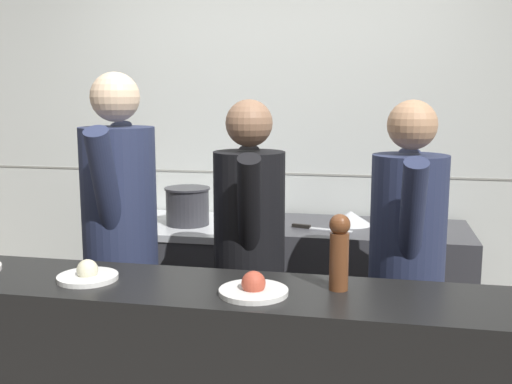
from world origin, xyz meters
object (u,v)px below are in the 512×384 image
object	(u,v)px
chefs_knife	(316,228)
pepper_mill	(339,250)
plated_dish_appetiser	(88,275)
chef_sous	(249,255)
mixing_bowl_steel	(351,218)
oven_range	(189,291)
stock_pot	(188,205)
plated_dish_dessert	(254,288)
chef_head_cook	(120,236)
chef_line	(406,263)

from	to	relation	value
chefs_knife	pepper_mill	xyz separation A→B (m)	(0.21, -1.29, 0.22)
chefs_knife	pepper_mill	bearing A→B (deg)	-80.59
plated_dish_appetiser	chef_sous	distance (m)	0.84
mixing_bowl_steel	chefs_knife	bearing A→B (deg)	-137.82
oven_range	chef_sous	size ratio (longest dim) A/B	0.55
plated_dish_appetiser	pepper_mill	bearing A→B (deg)	4.56
mixing_bowl_steel	plated_dish_appetiser	xyz separation A→B (m)	(-0.90, -1.53, 0.06)
oven_range	mixing_bowl_steel	distance (m)	1.11
oven_range	stock_pot	distance (m)	0.56
mixing_bowl_steel	pepper_mill	bearing A→B (deg)	-88.96
plated_dish_appetiser	plated_dish_dessert	bearing A→B (deg)	-3.14
chef_head_cook	chefs_knife	bearing A→B (deg)	28.29
mixing_bowl_steel	chefs_knife	distance (m)	0.25
stock_pot	chef_line	world-z (taller)	chef_line
oven_range	plated_dish_appetiser	bearing A→B (deg)	-86.42
chefs_knife	plated_dish_appetiser	distance (m)	1.54
plated_dish_appetiser	chef_line	xyz separation A→B (m)	(1.19, 0.69, -0.08)
plated_dish_dessert	chef_sous	xyz separation A→B (m)	(-0.17, 0.73, -0.08)
stock_pot	chefs_knife	xyz separation A→B (m)	(0.79, -0.06, -0.09)
stock_pot	chefs_knife	bearing A→B (deg)	-4.14
mixing_bowl_steel	plated_dish_dessert	distance (m)	1.59
pepper_mill	plated_dish_appetiser	bearing A→B (deg)	-175.44
stock_pot	plated_dish_dessert	size ratio (longest dim) A/B	1.13
oven_range	plated_dish_appetiser	size ratio (longest dim) A/B	3.98
chef_line	chefs_knife	bearing A→B (deg)	124.28
stock_pot	mixing_bowl_steel	xyz separation A→B (m)	(0.97, 0.11, -0.06)
plated_dish_dessert	chef_head_cook	bearing A→B (deg)	139.30
mixing_bowl_steel	chef_sous	world-z (taller)	chef_sous
oven_range	chef_line	xyz separation A→B (m)	(1.28, -0.78, 0.47)
chef_line	chef_head_cook	bearing A→B (deg)	-179.84
chefs_knife	chef_sous	size ratio (longest dim) A/B	0.22
oven_range	stock_pot	bearing A→B (deg)	-70.02
oven_range	chef_head_cook	xyz separation A→B (m)	(-0.08, -0.81, 0.54)
oven_range	chefs_knife	distance (m)	0.94
oven_range	chefs_knife	world-z (taller)	chefs_knife
plated_dish_dessert	chef_line	size ratio (longest dim) A/B	0.15
pepper_mill	chef_sous	bearing A→B (deg)	126.58
plated_dish_appetiser	plated_dish_dessert	size ratio (longest dim) A/B	0.93
plated_dish_appetiser	chefs_knife	bearing A→B (deg)	62.36
mixing_bowl_steel	plated_dish_appetiser	bearing A→B (deg)	-120.45
pepper_mill	chef_head_cook	size ratio (longest dim) A/B	0.16
plated_dish_appetiser	plated_dish_dessert	xyz separation A→B (m)	(0.64, -0.04, 0.00)
chef_head_cook	chef_line	size ratio (longest dim) A/B	1.08
chefs_knife	chef_line	size ratio (longest dim) A/B	0.22
plated_dish_appetiser	pepper_mill	size ratio (longest dim) A/B	0.82
mixing_bowl_steel	chef_line	xyz separation A→B (m)	(0.29, -0.84, -0.03)
plated_dish_dessert	chef_head_cook	world-z (taller)	chef_head_cook
chefs_knife	chef_head_cook	distance (m)	1.13
oven_range	chef_line	world-z (taller)	chef_line
plated_dish_appetiser	plated_dish_dessert	world-z (taller)	plated_dish_dessert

